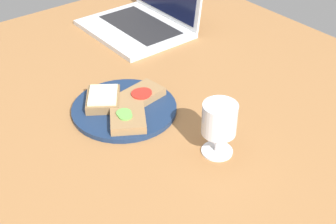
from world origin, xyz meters
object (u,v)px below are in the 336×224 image
(sandwich_with_tomato, at_px, (141,95))
(wine_glass, at_px, (219,121))
(sandwich_with_cheese, at_px, (103,99))
(sandwich_with_cucumber, at_px, (128,116))
(plate, at_px, (124,109))
(laptop, at_px, (145,16))

(sandwich_with_tomato, bearing_deg, wine_glass, 4.08)
(sandwich_with_cheese, xyz_separation_m, sandwich_with_cucumber, (0.09, 0.01, -0.00))
(plate, xyz_separation_m, wine_glass, (0.25, 0.07, 0.07))
(wine_glass, relative_size, laptop, 0.38)
(plate, relative_size, sandwich_with_tomato, 2.15)
(plate, bearing_deg, sandwich_with_cheese, -144.78)
(plate, relative_size, sandwich_with_cucumber, 1.76)
(sandwich_with_tomato, relative_size, sandwich_with_cheese, 0.92)
(sandwich_with_cheese, relative_size, laptop, 0.39)
(sandwich_with_cheese, relative_size, wine_glass, 1.04)
(sandwich_with_cheese, bearing_deg, laptop, 131.21)
(sandwich_with_cheese, bearing_deg, sandwich_with_tomato, 64.44)
(plate, height_order, sandwich_with_cheese, sandwich_with_cheese)
(sandwich_with_tomato, height_order, wine_glass, wine_glass)
(laptop, bearing_deg, wine_glass, -22.14)
(sandwich_with_cheese, distance_m, sandwich_with_cucumber, 0.09)
(laptop, bearing_deg, sandwich_with_cheese, -48.79)
(sandwich_with_cucumber, bearing_deg, plate, 154.83)
(sandwich_with_tomato, height_order, sandwich_with_cheese, sandwich_with_cheese)
(sandwich_with_cheese, xyz_separation_m, wine_glass, (0.29, 0.10, 0.06))
(sandwich_with_cucumber, relative_size, laptop, 0.44)
(sandwich_with_tomato, xyz_separation_m, sandwich_with_cheese, (-0.04, -0.08, 0.00))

